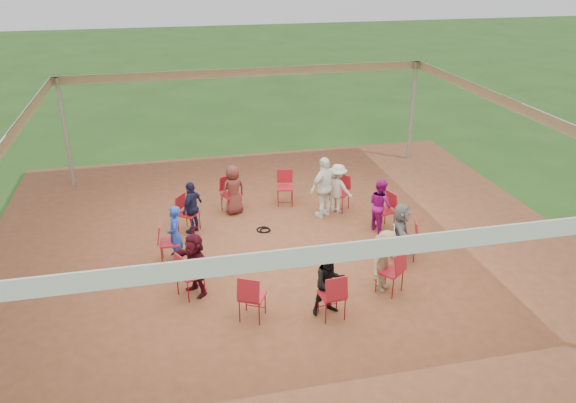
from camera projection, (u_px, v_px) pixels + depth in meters
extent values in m
plane|color=#224A17|center=(288.00, 251.00, 12.22)|extent=(80.00, 80.00, 0.00)
plane|color=brown|center=(288.00, 251.00, 12.22)|extent=(13.00, 13.00, 0.00)
cylinder|color=#B2B2B7|center=(65.00, 133.00, 15.04)|extent=(0.12, 0.12, 3.00)
cylinder|color=#B2B2B7|center=(412.00, 112.00, 17.06)|extent=(0.12, 0.12, 3.00)
plane|color=white|center=(288.00, 118.00, 10.99)|extent=(10.30, 10.30, 0.00)
cube|color=white|center=(386.00, 247.00, 6.46)|extent=(10.30, 0.03, 0.24)
cube|color=white|center=(247.00, 72.00, 15.62)|extent=(10.30, 0.03, 0.24)
cube|color=white|center=(7.00, 142.00, 10.00)|extent=(0.03, 10.30, 0.24)
cube|color=white|center=(521.00, 109.00, 12.07)|extent=(0.03, 10.30, 0.24)
imported|color=slate|center=(401.00, 231.00, 11.72)|extent=(0.79, 1.24, 1.25)
imported|color=#8C0E6C|center=(380.00, 205.00, 12.92)|extent=(0.48, 0.67, 1.25)
imported|color=#BAB8A3|center=(337.00, 188.00, 13.81)|extent=(0.86, 0.85, 1.25)
imported|color=#582621|center=(233.00, 190.00, 13.74)|extent=(0.70, 0.54, 1.25)
imported|color=#19193A|center=(192.00, 207.00, 12.80)|extent=(0.73, 0.82, 1.25)
imported|color=#1E40B0|center=(175.00, 234.00, 11.59)|extent=(0.32, 0.47, 1.25)
imported|color=#3B0B15|center=(195.00, 264.00, 10.49)|extent=(0.96, 1.22, 1.25)
imported|color=black|center=(330.00, 283.00, 9.91)|extent=(0.64, 0.41, 1.25)
imported|color=#8C7653|center=(385.00, 261.00, 10.60)|extent=(0.88, 0.81, 1.25)
imported|color=white|center=(325.00, 187.00, 13.53)|extent=(1.00, 0.82, 1.52)
torus|color=black|center=(263.00, 230.00, 13.12)|extent=(0.32, 0.32, 0.03)
torus|color=black|center=(265.00, 230.00, 13.09)|extent=(0.26, 0.26, 0.03)
cube|color=#B7B7BC|center=(390.00, 235.00, 11.78)|extent=(0.30, 0.35, 0.01)
cube|color=#B7B7BC|center=(395.00, 231.00, 11.73)|extent=(0.16, 0.31, 0.20)
cube|color=#CCE0FF|center=(395.00, 231.00, 11.73)|extent=(0.13, 0.27, 0.17)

